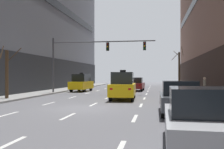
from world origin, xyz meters
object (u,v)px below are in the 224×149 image
Objects in this scene: taxi_driving_0 at (119,83)px; car_parked_0 at (202,120)px; taxi_driving_2 at (123,86)px; pedestrian_0 at (205,86)px; street_tree_0 at (7,73)px; taxi_driving_1 at (81,83)px; traffic_signal_0 at (90,52)px; car_driving_3 at (136,84)px; car_parked_1 at (179,98)px; street_tree_1 at (179,69)px.

taxi_driving_0 reaches higher than car_parked_0.
pedestrian_0 is at bearing 11.94° from taxi_driving_2.
taxi_driving_1 is at bearing 76.03° from street_tree_0.
car_driving_3 is at bearing 54.22° from traffic_signal_0.
car_parked_1 is (3.54, -18.55, -0.00)m from car_driving_3.
pedestrian_0 is (2.73, 14.72, 0.29)m from car_parked_0.
taxi_driving_1 is 14.83m from street_tree_1.
car_parked_0 is 0.41× the size of traffic_signal_0.
street_tree_0 is at bearing -103.97° from taxi_driving_1.
traffic_signal_0 is at bearing -129.37° from street_tree_1.
street_tree_1 reaches higher than car_driving_3.
taxi_driving_2 is at bearing 105.47° from car_parked_0.
pedestrian_0 is (9.47, -18.08, 0.32)m from taxi_driving_0.
taxi_driving_0 is 22.10m from street_tree_0.
taxi_driving_0 is 0.40× the size of traffic_signal_0.
taxi_driving_2 is at bearing -53.12° from traffic_signal_0.
car_parked_0 is at bearing -66.49° from taxi_driving_1.
car_driving_3 is 0.76× the size of street_tree_1.
car_driving_3 is at bearing 121.79° from pedestrian_0.
street_tree_1 is at bearing 50.63° from traffic_signal_0.
car_parked_0 is 6.30m from car_parked_1.
taxi_driving_0 is 1.03× the size of street_tree_0.
street_tree_1 is at bearing -10.78° from taxi_driving_0.
car_parked_0 is at bearing -42.49° from street_tree_0.
taxi_driving_2 is 18.78m from street_tree_1.
taxi_driving_2 is at bearing -108.38° from street_tree_1.
car_parked_0 is at bearing -90.01° from car_parked_1.
taxi_driving_0 is 27.35m from car_parked_1.
taxi_driving_2 is at bearing -90.79° from car_driving_3.
car_driving_3 is 1.09× the size of street_tree_0.
street_tree_0 is (-9.06, -13.30, 1.32)m from car_driving_3.
street_tree_0 is 24.54m from street_tree_1.
street_tree_0 is 0.70× the size of street_tree_1.
traffic_signal_0 is at bearing -125.78° from car_driving_3.
taxi_driving_2 reaches higher than taxi_driving_0.
car_parked_1 is 15.23m from traffic_signal_0.
car_driving_3 is at bearing 19.34° from taxi_driving_1.
street_tree_0 is at bearing -124.26° from car_driving_3.
taxi_driving_2 is 1.04× the size of car_parked_0.
car_parked_1 is at bearing -62.37° from taxi_driving_2.
street_tree_0 reaches higher than car_parked_1.
traffic_signal_0 is 2.61× the size of street_tree_0.
car_driving_3 is (0.16, 11.48, -0.26)m from taxi_driving_2.
car_parked_0 is at bearing -78.39° from taxi_driving_0.
car_driving_3 is 0.42× the size of traffic_signal_0.
traffic_signal_0 is (2.01, -3.75, 3.27)m from taxi_driving_1.
car_driving_3 is 18.88m from car_parked_1.
traffic_signal_0 is 11.80m from pedestrian_0.
street_tree_1 is (10.03, 12.22, -1.47)m from traffic_signal_0.
taxi_driving_2 is 0.77× the size of street_tree_1.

